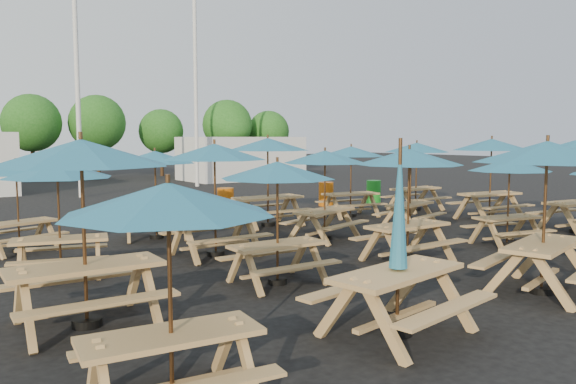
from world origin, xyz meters
TOP-DOWN VIEW (x-y plane):
  - ground at (0.00, 0.00)m, footprint 120.00×120.00m
  - picnic_unit_0 at (-6.65, -5.88)m, footprint 2.24×2.24m
  - picnic_unit_1 at (-6.65, -3.08)m, footprint 2.46×2.46m
  - picnic_unit_2 at (-6.23, 0.03)m, footprint 2.46×2.46m
  - picnic_unit_3 at (-6.42, 2.89)m, footprint 2.39×2.39m
  - picnic_unit_4 at (-3.45, -5.76)m, footprint 2.24×2.03m
  - picnic_unit_5 at (-3.28, -2.76)m, footprint 2.08×2.08m
  - picnic_unit_6 at (-3.03, -0.04)m, footprint 2.27×2.27m
  - picnic_unit_7 at (-3.25, 2.71)m, footprint 2.65×2.65m
  - picnic_unit_8 at (-0.07, -5.78)m, footprint 2.84×2.84m
  - picnic_unit_9 at (-0.08, -2.85)m, footprint 2.17×2.17m
  - picnic_unit_10 at (0.13, 0.11)m, footprint 2.59×2.59m
  - picnic_unit_11 at (0.19, 2.77)m, footprint 2.45×2.45m
  - picnic_unit_13 at (3.17, -3.03)m, footprint 2.31×2.31m
  - picnic_unit_14 at (3.18, 0.04)m, footprint 2.42×2.42m
  - picnic_unit_15 at (3.45, 2.82)m, footprint 2.48×2.48m
  - picnic_unit_18 at (6.45, -0.27)m, footprint 2.65×2.65m
  - picnic_unit_19 at (6.33, 2.62)m, footprint 2.26×2.26m
  - waste_bin_2 at (-1.09, 5.38)m, footprint 0.56×0.56m
  - waste_bin_3 at (0.35, 5.56)m, footprint 0.56×0.56m
  - waste_bin_4 at (4.64, 5.51)m, footprint 0.56×0.56m
  - waste_bin_5 at (6.70, 5.10)m, footprint 0.56×0.56m
  - mast_0 at (-2.00, 14.00)m, footprint 0.20×0.20m
  - mast_1 at (4.50, 16.00)m, footprint 0.20×0.20m
  - event_tent_1 at (9.00, 19.00)m, footprint 7.00×4.00m
  - tree_3 at (-1.75, 24.72)m, footprint 3.36×3.36m
  - tree_4 at (1.90, 24.26)m, footprint 3.41×3.41m
  - tree_5 at (6.22, 24.67)m, footprint 2.94×2.94m
  - tree_6 at (10.23, 22.90)m, footprint 3.38×3.38m
  - tree_7 at (13.63, 22.92)m, footprint 2.95×2.95m

SIDE VIEW (x-z plane):
  - ground at x=0.00m, z-range 0.00..0.00m
  - waste_bin_2 at x=-1.09m, z-range 0.00..0.89m
  - waste_bin_3 at x=0.35m, z-range 0.00..0.89m
  - waste_bin_4 at x=4.64m, z-range 0.00..0.89m
  - waste_bin_5 at x=6.70m, z-range 0.00..0.89m
  - picnic_unit_4 at x=-3.45m, z-range -0.23..2.33m
  - event_tent_1 at x=9.00m, z-range 0.00..2.60m
  - picnic_unit_3 at x=-6.42m, z-range 0.76..2.81m
  - picnic_unit_13 at x=3.17m, z-range 0.76..2.84m
  - picnic_unit_14 at x=3.18m, z-range 0.79..2.93m
  - picnic_unit_2 at x=-6.23m, z-range 0.79..2.94m
  - picnic_unit_0 at x=-6.65m, z-range 0.80..2.96m
  - picnic_unit_5 at x=-3.28m, z-range 0.80..2.97m
  - picnic_unit_7 at x=-3.25m, z-range 0.83..3.07m
  - picnic_unit_10 at x=0.13m, z-range 0.83..3.09m
  - picnic_unit_15 at x=3.45m, z-range 0.84..3.14m
  - picnic_unit_9 at x=-0.08m, z-range 0.86..3.21m
  - picnic_unit_19 at x=6.33m, z-range 0.88..3.29m
  - picnic_unit_6 at x=-3.03m, z-range 0.90..3.35m
  - picnic_unit_8 at x=-0.07m, z-range 0.93..3.46m
  - picnic_unit_18 at x=6.45m, z-range 0.94..3.48m
  - picnic_unit_1 at x=-6.65m, z-range 0.94..3.50m
  - picnic_unit_11 at x=0.19m, z-range 0.94..3.52m
  - tree_5 at x=6.22m, z-range 0.75..5.20m
  - tree_7 at x=13.63m, z-range 0.75..5.23m
  - tree_3 at x=-1.75m, z-range 0.86..5.95m
  - tree_6 at x=10.23m, z-range 0.86..5.99m
  - tree_4 at x=1.90m, z-range 0.87..6.04m
  - mast_0 at x=-2.00m, z-range 0.00..12.00m
  - mast_1 at x=4.50m, z-range 0.00..12.00m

